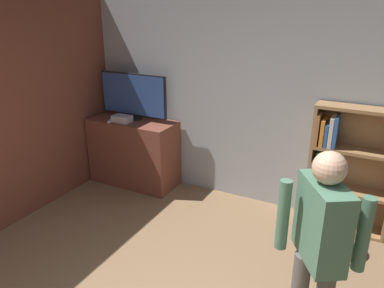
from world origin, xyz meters
The scene contains 9 objects.
wall_back centered at (0.00, 2.93, 1.35)m, with size 7.19×0.09×2.70m.
wall_side_brick centered at (-2.62, 1.45, 1.35)m, with size 0.06×4.50×2.70m.
tv_ledge centered at (-1.94, 2.59, 0.48)m, with size 1.26×0.55×0.96m.
television centered at (-1.94, 2.66, 1.30)m, with size 1.05×0.22×0.65m.
game_console centered at (-2.02, 2.47, 1.01)m, with size 0.26×0.17×0.09m.
remote_loose centered at (-2.17, 2.41, 0.97)m, with size 0.08×0.14×0.02m.
bookshelf centered at (0.87, 2.75, 0.74)m, with size 0.91×0.28×1.48m.
person centered at (0.91, 0.89, 0.97)m, with size 0.62×0.52×1.62m.
waste_bin centered at (0.95, 2.20, 0.16)m, with size 0.34×0.34×0.33m.
Camera 1 is at (1.14, -1.50, 2.52)m, focal length 35.00 mm.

